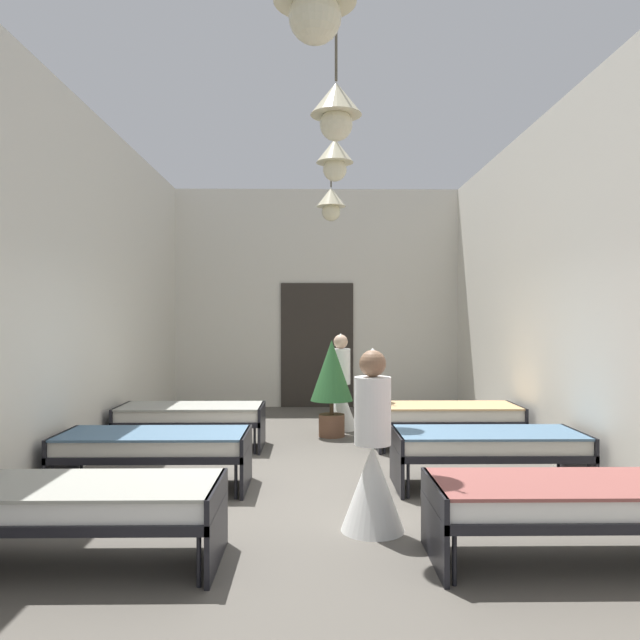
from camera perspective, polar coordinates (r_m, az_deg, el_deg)
name	(u,v)px	position (r m, az deg, el deg)	size (l,w,h in m)	color
ground_plane	(322,493)	(6.44, 0.15, -15.86)	(6.09, 11.91, 0.10)	#59544C
room_shell	(320,285)	(7.40, 0.01, 3.26)	(5.89, 11.51, 4.23)	silver
bed_left_row_0	(84,502)	(4.75, -21.18, -15.60)	(1.90, 0.84, 0.57)	black
bed_right_row_0	(565,501)	(4.82, 21.92, -15.37)	(1.90, 0.84, 0.57)	black
bed_left_row_1	(154,445)	(6.52, -15.22, -11.24)	(1.90, 0.84, 0.57)	black
bed_right_row_1	(488,445)	(6.57, 15.39, -11.15)	(1.90, 0.84, 0.57)	black
bed_left_row_2	(191,415)	(8.34, -11.92, -8.71)	(1.90, 0.84, 0.57)	black
bed_right_row_2	(447,415)	(8.38, 11.74, -8.66)	(1.90, 0.84, 0.57)	black
nurse_near_aisle	(373,465)	(5.12, 4.94, -13.38)	(0.52, 0.52, 1.49)	white
nurse_mid_aisle	(341,395)	(9.54, 1.94, -7.03)	(0.52, 0.52, 1.49)	white
potted_plant	(332,377)	(8.92, 1.10, -5.34)	(0.62, 0.62, 1.41)	brown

